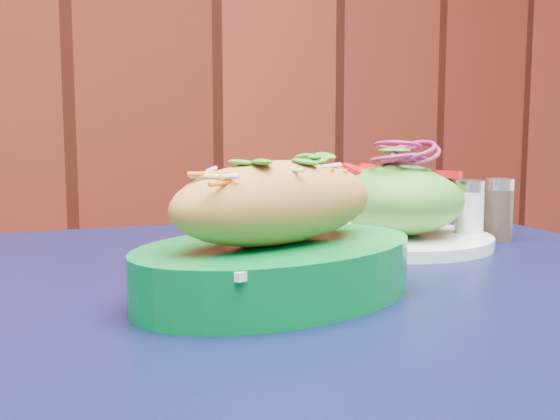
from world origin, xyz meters
TOP-DOWN VIEW (x-y plane):
  - cafe_table at (0.28, 1.67)m, footprint 0.92×0.92m
  - banh_mi_basket at (0.26, 1.67)m, footprint 0.27×0.21m
  - salad_plate at (0.48, 1.81)m, footprint 0.20×0.20m
  - salt_shaker at (0.56, 1.78)m, footprint 0.03×0.03m
  - pepper_shaker at (0.60, 1.78)m, footprint 0.03×0.03m

SIDE VIEW (x-z plane):
  - cafe_table at x=0.28m, z-range 0.29..1.04m
  - salt_shaker at x=0.56m, z-range 0.75..0.82m
  - pepper_shaker at x=0.60m, z-range 0.75..0.82m
  - salad_plate at x=0.48m, z-range 0.73..0.85m
  - banh_mi_basket at x=0.26m, z-range 0.74..0.85m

